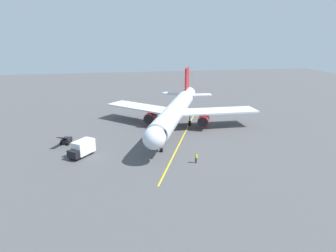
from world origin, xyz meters
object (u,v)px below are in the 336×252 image
ground_crew_marshaller (196,158)px  ground_crew_wing_walker (176,115)px  box_truck_portside (82,148)px  belt_loader_near_nose (66,140)px  airplane (176,110)px

ground_crew_marshaller → ground_crew_wing_walker: (-2.56, -25.98, 0.00)m
box_truck_portside → belt_loader_near_nose: bearing=-63.3°
airplane → ground_crew_marshaller: 18.58m
ground_crew_wing_walker → box_truck_portside: 28.24m
ground_crew_marshaller → box_truck_portside: box_truck_portside is taller
airplane → ground_crew_marshaller: (0.93, 18.29, -3.12)m
ground_crew_wing_walker → airplane: bearing=78.0°
box_truck_portside → airplane: bearing=-147.0°
ground_crew_wing_walker → belt_loader_near_nose: (23.60, 12.95, -0.17)m
ground_crew_marshaller → belt_loader_near_nose: (21.04, -13.03, -0.17)m
belt_loader_near_nose → ground_crew_marshaller: bearing=148.2°
airplane → ground_crew_wing_walker: airplane is taller
box_truck_portside → ground_crew_wing_walker: bearing=-135.6°
airplane → belt_loader_near_nose: 22.83m
ground_crew_marshaller → belt_loader_near_nose: size_ratio=0.36×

